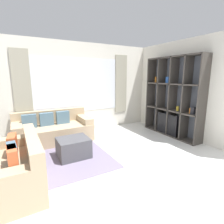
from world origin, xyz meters
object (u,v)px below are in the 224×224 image
shelving_unit (173,98)px  couch_main (53,130)px  couch_side (11,169)px  ottoman (73,148)px

shelving_unit → couch_main: shelving_unit is taller
couch_side → ottoman: couch_side is taller
shelving_unit → couch_side: (-4.15, -0.57, -0.78)m
couch_side → ottoman: bearing=115.2°
shelving_unit → ottoman: (-3.00, -0.03, -0.88)m
shelving_unit → ottoman: size_ratio=3.49×
couch_main → shelving_unit: bearing=-20.0°
shelving_unit → couch_main: size_ratio=1.16×
couch_main → ottoman: size_ratio=2.99×
ottoman → couch_side: bearing=-154.8°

